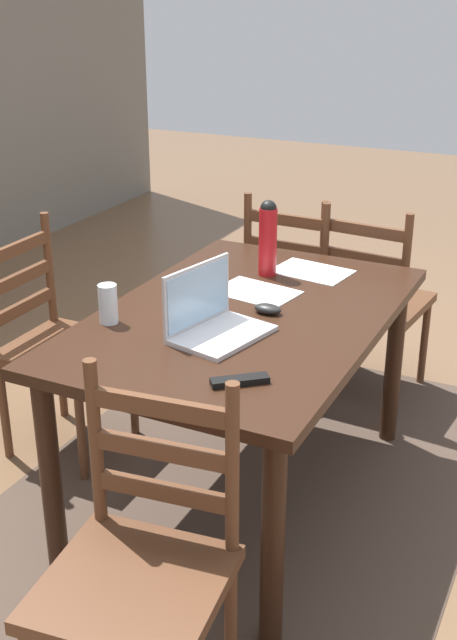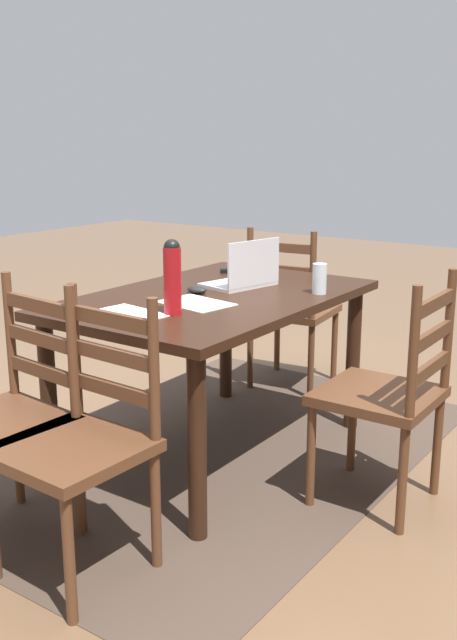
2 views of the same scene
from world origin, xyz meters
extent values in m
plane|color=brown|center=(0.00, 0.00, 0.00)|extent=(14.00, 14.00, 0.00)
cube|color=#47382D|center=(0.00, 0.00, 0.00)|extent=(2.51, 1.67, 0.01)
cube|color=black|center=(0.00, 0.00, 0.74)|extent=(1.45, 0.94, 0.04)
cylinder|color=black|center=(-0.64, -0.39, 0.36)|extent=(0.07, 0.07, 0.72)
cylinder|color=black|center=(0.64, -0.39, 0.36)|extent=(0.07, 0.07, 0.72)
cylinder|color=black|center=(-0.64, 0.39, 0.36)|extent=(0.07, 0.07, 0.72)
cylinder|color=black|center=(0.64, 0.39, 0.36)|extent=(0.07, 0.07, 0.72)
cube|color=#56331E|center=(-1.05, -0.19, 0.45)|extent=(0.49, 0.49, 0.04)
cylinder|color=#56331E|center=(-0.84, -0.35, 0.21)|extent=(0.04, 0.04, 0.43)
cylinder|color=#56331E|center=(-0.89, 0.02, 0.21)|extent=(0.04, 0.04, 0.43)
cylinder|color=#56331E|center=(-0.83, -0.35, 0.70)|extent=(0.04, 0.04, 0.50)
cylinder|color=#56331E|center=(-0.88, 0.02, 0.70)|extent=(0.04, 0.04, 0.50)
cube|color=#56331E|center=(-0.85, -0.16, 0.60)|extent=(0.07, 0.36, 0.05)
cube|color=#56331E|center=(-0.85, -0.16, 0.72)|extent=(0.07, 0.36, 0.05)
cube|color=#56331E|center=(-0.85, -0.16, 0.85)|extent=(0.07, 0.36, 0.05)
cube|color=#56331E|center=(1.05, -0.19, 0.45)|extent=(0.48, 0.48, 0.04)
cylinder|color=#56331E|center=(1.26, -0.02, 0.21)|extent=(0.04, 0.04, 0.43)
cylinder|color=#56331E|center=(1.22, -0.39, 0.21)|extent=(0.04, 0.04, 0.43)
cylinder|color=#56331E|center=(0.88, 0.02, 0.21)|extent=(0.04, 0.04, 0.43)
cylinder|color=#56331E|center=(0.85, -0.36, 0.21)|extent=(0.04, 0.04, 0.43)
cylinder|color=#56331E|center=(0.87, 0.02, 0.70)|extent=(0.04, 0.04, 0.50)
cylinder|color=#56331E|center=(0.84, -0.36, 0.70)|extent=(0.04, 0.04, 0.50)
cube|color=#56331E|center=(0.85, -0.17, 0.60)|extent=(0.06, 0.36, 0.05)
cube|color=#56331E|center=(0.85, -0.17, 0.72)|extent=(0.06, 0.36, 0.05)
cube|color=#56331E|center=(0.85, -0.17, 0.85)|extent=(0.06, 0.36, 0.05)
cube|color=#56331E|center=(0.00, 0.80, 0.45)|extent=(0.44, 0.44, 0.04)
cylinder|color=#56331E|center=(0.19, 0.61, 0.21)|extent=(0.04, 0.04, 0.43)
cylinder|color=#56331E|center=(-0.19, 0.61, 0.21)|extent=(0.04, 0.04, 0.43)
cylinder|color=#56331E|center=(0.19, 0.99, 0.21)|extent=(0.04, 0.04, 0.43)
cylinder|color=#56331E|center=(-0.19, 0.99, 0.21)|extent=(0.04, 0.04, 0.43)
cylinder|color=#56331E|center=(0.19, 1.00, 0.70)|extent=(0.04, 0.04, 0.50)
cube|color=#56331E|center=(0.00, 1.00, 0.60)|extent=(0.36, 0.03, 0.05)
cube|color=#56331E|center=(0.00, 1.00, 0.72)|extent=(0.36, 0.03, 0.05)
cube|color=#56331E|center=(0.00, 1.00, 0.85)|extent=(0.36, 0.03, 0.05)
cube|color=#56331E|center=(1.05, 0.19, 0.45)|extent=(0.46, 0.46, 0.04)
cylinder|color=#56331E|center=(1.25, 0.37, 0.21)|extent=(0.04, 0.04, 0.43)
cylinder|color=#56331E|center=(1.24, -0.01, 0.21)|extent=(0.04, 0.04, 0.43)
cylinder|color=#56331E|center=(0.87, 0.39, 0.21)|extent=(0.04, 0.04, 0.43)
cylinder|color=#56331E|center=(0.86, 0.01, 0.21)|extent=(0.04, 0.04, 0.43)
cylinder|color=#56331E|center=(0.86, 0.39, 0.70)|extent=(0.04, 0.04, 0.50)
cylinder|color=#56331E|center=(0.85, 0.01, 0.70)|extent=(0.04, 0.04, 0.50)
cube|color=#56331E|center=(0.85, 0.20, 0.60)|extent=(0.04, 0.36, 0.05)
cube|color=#56331E|center=(0.85, 0.20, 0.72)|extent=(0.04, 0.36, 0.05)
cube|color=#56331E|center=(0.85, 0.20, 0.85)|extent=(0.04, 0.36, 0.05)
cube|color=silver|center=(-0.23, -0.02, 0.77)|extent=(0.36, 0.28, 0.02)
cube|color=silver|center=(-0.20, 0.08, 0.88)|extent=(0.31, 0.08, 0.21)
cube|color=#A5CCEA|center=(-0.20, 0.07, 0.88)|extent=(0.29, 0.07, 0.19)
cylinder|color=#A81419|center=(0.39, 0.09, 0.89)|extent=(0.07, 0.07, 0.27)
sphere|color=black|center=(0.39, 0.09, 1.03)|extent=(0.06, 0.06, 0.06)
cylinder|color=silver|center=(-0.29, 0.38, 0.83)|extent=(0.06, 0.06, 0.14)
ellipsoid|color=black|center=(0.03, -0.08, 0.78)|extent=(0.06, 0.10, 0.03)
cube|color=black|center=(-0.50, -0.21, 0.77)|extent=(0.14, 0.16, 0.02)
cube|color=white|center=(0.19, 0.04, 0.76)|extent=(0.26, 0.33, 0.00)
cube|color=white|center=(0.50, -0.06, 0.76)|extent=(0.25, 0.32, 0.00)
camera|label=1|loc=(-2.33, -1.08, 1.82)|focal=44.57mm
camera|label=2|loc=(2.55, 1.86, 1.45)|focal=40.62mm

